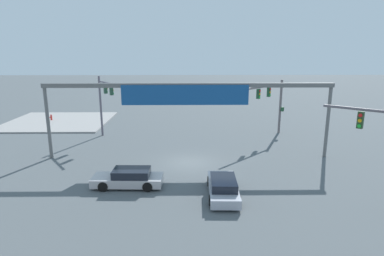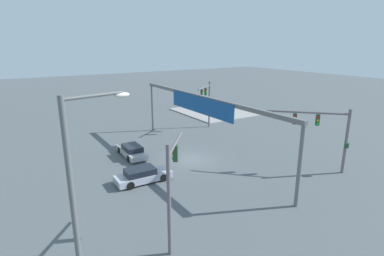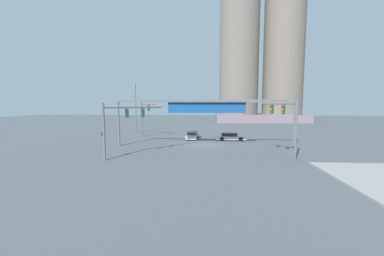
{
  "view_description": "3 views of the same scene",
  "coord_description": "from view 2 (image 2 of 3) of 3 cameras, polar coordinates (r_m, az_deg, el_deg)",
  "views": [
    {
      "loc": [
        0.14,
        24.58,
        8.84
      ],
      "look_at": [
        -0.27,
        -1.9,
        2.41
      ],
      "focal_mm": 30.38,
      "sensor_mm": 36.0,
      "label": 1
    },
    {
      "loc": [
        -23.75,
        15.05,
        11.0
      ],
      "look_at": [
        2.7,
        -1.85,
        2.32
      ],
      "focal_mm": 28.59,
      "sensor_mm": 36.0,
      "label": 2
    },
    {
      "loc": [
        0.48,
        -32.11,
        5.59
      ],
      "look_at": [
        -1.76,
        0.77,
        2.28
      ],
      "focal_mm": 22.0,
      "sensor_mm": 36.0,
      "label": 3
    }
  ],
  "objects": [
    {
      "name": "traffic_signal_near_corner",
      "position": [
        28.71,
        23.7,
        -0.06
      ],
      "size": [
        5.31,
        5.03,
        5.73
      ],
      "rotation": [
        0.0,
        0.0,
        0.78
      ],
      "color": "slate",
      "rests_on": "ground"
    },
    {
      "name": "ground_plane",
      "position": [
        30.19,
        -0.2,
        -5.91
      ],
      "size": [
        182.76,
        182.76,
        0.0
      ],
      "primitive_type": "plane",
      "color": "#51585C"
    },
    {
      "name": "overhead_sign_gantry",
      "position": [
        29.48,
        1.95,
        4.27
      ],
      "size": [
        23.37,
        0.43,
        6.21
      ],
      "color": "slate",
      "rests_on": "ground"
    },
    {
      "name": "sedan_car_approaching",
      "position": [
        31.45,
        -11.16,
        -4.2
      ],
      "size": [
        4.63,
        1.92,
        1.21
      ],
      "rotation": [
        0.0,
        0.0,
        -0.03
      ],
      "color": "#B4B1B5",
      "rests_on": "ground"
    },
    {
      "name": "streetlamp_curved_arm",
      "position": [
        11.64,
        -20.02,
        -14.18
      ],
      "size": [
        0.76,
        2.55,
        9.48
      ],
      "rotation": [
        0.0,
        0.0,
        -1.36
      ],
      "color": "#5C6061",
      "rests_on": "ground"
    },
    {
      "name": "sedan_car_waiting_far",
      "position": [
        25.7,
        -9.2,
        -8.69
      ],
      "size": [
        1.93,
        4.66,
        1.21
      ],
      "rotation": [
        0.0,
        0.0,
        -1.6
      ],
      "color": "#ACB0BE",
      "rests_on": "ground"
    },
    {
      "name": "fire_hydrant_on_curb",
      "position": [
        52.39,
        4.25,
        3.84
      ],
      "size": [
        0.33,
        0.22,
        0.71
      ],
      "color": "red",
      "rests_on": "sidewalk_corner"
    },
    {
      "name": "traffic_signal_opposite_side",
      "position": [
        40.03,
        2.77,
        5.66
      ],
      "size": [
        2.68,
        3.61,
        6.21
      ],
      "rotation": [
        0.0,
        0.0,
        2.2
      ],
      "color": "slate",
      "rests_on": "ground"
    },
    {
      "name": "traffic_signal_cross_street",
      "position": [
        16.58,
        -3.82,
        -9.45
      ],
      "size": [
        3.4,
        2.83,
        6.27
      ],
      "rotation": [
        0.0,
        0.0,
        -0.69
      ],
      "color": "#5F5961",
      "rests_on": "ground"
    },
    {
      "name": "sidewalk_corner",
      "position": [
        51.28,
        4.52,
        3.11
      ],
      "size": [
        12.22,
        11.3,
        0.15
      ],
      "primitive_type": "cube",
      "color": "#979593",
      "rests_on": "ground"
    }
  ]
}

